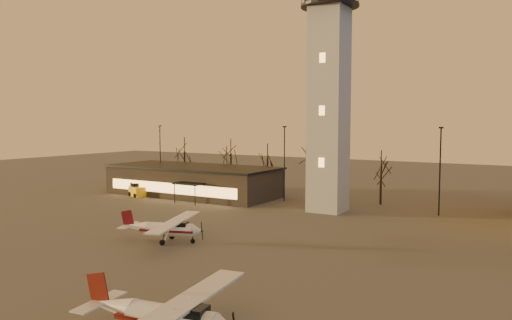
# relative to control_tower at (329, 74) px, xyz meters

# --- Properties ---
(ground) EXTENTS (220.00, 220.00, 0.00)m
(ground) POSITION_rel_control_tower_xyz_m (0.00, -30.00, -16.33)
(ground) COLOR #454340
(ground) RESTS_ON ground
(control_tower) EXTENTS (6.80, 6.80, 32.60)m
(control_tower) POSITION_rel_control_tower_xyz_m (0.00, 0.00, 0.00)
(control_tower) COLOR #A09D98
(control_tower) RESTS_ON ground
(terminal) EXTENTS (25.40, 12.20, 4.30)m
(terminal) POSITION_rel_control_tower_xyz_m (-21.99, 1.98, -14.17)
(terminal) COLOR black
(terminal) RESTS_ON ground
(light_poles) EXTENTS (58.50, 12.25, 10.14)m
(light_poles) POSITION_rel_control_tower_xyz_m (0.50, 1.00, -10.92)
(light_poles) COLOR black
(light_poles) RESTS_ON ground
(tree_row) EXTENTS (37.20, 9.20, 8.80)m
(tree_row) POSITION_rel_control_tower_xyz_m (-13.70, 9.16, -10.39)
(tree_row) COLOR black
(tree_row) RESTS_ON ground
(cessna_rear) EXTENTS (8.17, 10.00, 2.80)m
(cessna_rear) POSITION_rel_control_tower_xyz_m (-5.89, -21.59, -15.37)
(cessna_rear) COLOR white
(cessna_rear) RESTS_ON ground
(service_cart) EXTENTS (3.43, 2.84, 1.92)m
(service_cart) POSITION_rel_control_tower_xyz_m (-28.13, -2.97, -15.59)
(service_cart) COLOR #EFAF0E
(service_cart) RESTS_ON ground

